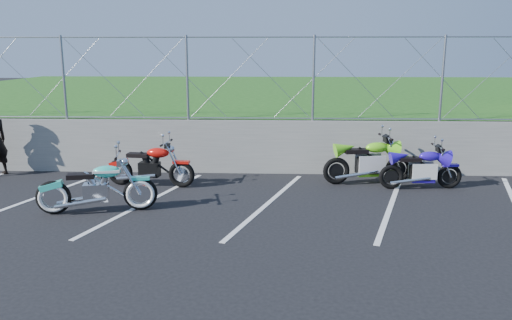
{
  "coord_description": "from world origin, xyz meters",
  "views": [
    {
      "loc": [
        0.16,
        -8.44,
        2.96
      ],
      "look_at": [
        -0.26,
        1.3,
        0.8
      ],
      "focal_mm": 35.0,
      "sensor_mm": 36.0,
      "label": 1
    }
  ],
  "objects_px": {
    "naked_orange": "(151,167)",
    "sportbike_green": "(369,163)",
    "cruiser_turquoise": "(99,189)",
    "sportbike_blue": "(422,170)"
  },
  "relations": [
    {
      "from": "cruiser_turquoise",
      "to": "naked_orange",
      "type": "relative_size",
      "value": 1.08
    },
    {
      "from": "cruiser_turquoise",
      "to": "naked_orange",
      "type": "bearing_deg",
      "value": 62.07
    },
    {
      "from": "cruiser_turquoise",
      "to": "sportbike_green",
      "type": "relative_size",
      "value": 1.05
    },
    {
      "from": "naked_orange",
      "to": "sportbike_green",
      "type": "bearing_deg",
      "value": 11.89
    },
    {
      "from": "cruiser_turquoise",
      "to": "naked_orange",
      "type": "distance_m",
      "value": 1.91
    },
    {
      "from": "sportbike_green",
      "to": "sportbike_blue",
      "type": "relative_size",
      "value": 1.13
    },
    {
      "from": "sportbike_green",
      "to": "sportbike_blue",
      "type": "height_order",
      "value": "sportbike_green"
    },
    {
      "from": "cruiser_turquoise",
      "to": "naked_orange",
      "type": "height_order",
      "value": "cruiser_turquoise"
    },
    {
      "from": "naked_orange",
      "to": "cruiser_turquoise",
      "type": "bearing_deg",
      "value": -99.72
    },
    {
      "from": "cruiser_turquoise",
      "to": "sportbike_blue",
      "type": "bearing_deg",
      "value": 4.52
    }
  ]
}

